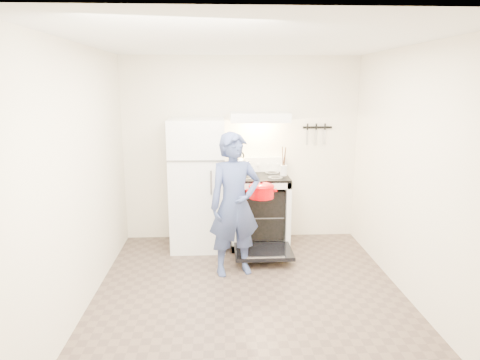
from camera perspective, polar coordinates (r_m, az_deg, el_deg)
The scene contains 15 objects.
floor at distance 4.54m, azimuth 1.31°, elevation -15.22°, with size 3.60×3.60×0.00m, color brown.
back_wall at distance 5.88m, azimuth 0.10°, elevation 4.08°, with size 3.20×0.02×2.50m, color beige.
refrigerator at distance 5.61m, azimuth -5.65°, elevation -0.55°, with size 0.70×0.70×1.70m, color white.
stove_body at distance 5.75m, azimuth 2.56°, elevation -4.19°, with size 0.76×0.65×0.92m, color white.
cooktop at distance 5.63m, azimuth 2.60°, elevation 0.44°, with size 0.76×0.65×0.03m, color black.
backsplash at distance 5.89m, azimuth 2.35°, elevation 2.11°, with size 0.76×0.07×0.20m, color white.
oven_door at distance 5.31m, azimuth 3.13°, elevation -9.51°, with size 0.70×0.54×0.04m, color black.
oven_rack at distance 5.76m, azimuth 2.55°, elevation -4.38°, with size 0.60×0.52×0.01m, color slate.
range_hood at distance 5.60m, azimuth 2.61°, elevation 8.38°, with size 0.76×0.50×0.12m, color white.
knife_strip at distance 5.98m, azimuth 10.29°, elevation 6.92°, with size 0.40×0.02×0.03m, color black.
pizza_stone at distance 5.78m, azimuth 1.54°, elevation -4.17°, with size 0.36×0.36×0.02m, color #876447.
tea_kettle at distance 5.77m, azimuth -0.09°, elevation 2.39°, with size 0.24×0.20×0.30m, color #BBBBC0, non-canonical shape.
utensil_jar at distance 5.51m, azimuth 5.84°, elevation 1.28°, with size 0.09×0.09×0.13m, color silver.
person at distance 4.77m, azimuth -0.71°, elevation -3.33°, with size 0.59×0.39×1.62m, color navy.
dutch_oven at distance 5.14m, azimuth 2.86°, elevation -1.61°, with size 0.37×0.30×0.24m, color #D60004, non-canonical shape.
Camera 1 is at (-0.30, -4.01, 2.12)m, focal length 32.00 mm.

